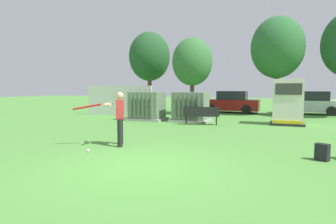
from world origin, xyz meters
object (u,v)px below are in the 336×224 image
at_px(transformer_mid_west, 191,107).
at_px(parked_car_left_of_center, 310,104).
at_px(generator_enclosure, 288,102).
at_px(sports_ball, 88,151).
at_px(backpack, 322,152).
at_px(park_bench, 201,114).
at_px(parked_car_leftmost, 231,103).
at_px(batter, 118,116).
at_px(transformer_west, 147,106).

relative_size(transformer_mid_west, parked_car_left_of_center, 0.49).
bearing_deg(generator_enclosure, sports_ball, -122.69).
bearing_deg(backpack, generator_enclosure, 94.98).
xyz_separation_m(park_bench, backpack, (4.70, -5.76, -0.32)).
height_order(transformer_mid_west, parked_car_leftmost, same).
bearing_deg(transformer_mid_west, sports_ball, -94.19).
xyz_separation_m(generator_enclosure, batter, (-5.26, -7.57, -0.16)).
relative_size(generator_enclosure, parked_car_leftmost, 0.54).
bearing_deg(batter, park_bench, 78.69).
xyz_separation_m(sports_ball, backpack, (6.23, 1.38, 0.17)).
relative_size(generator_enclosure, park_bench, 1.25).
height_order(transformer_west, sports_ball, transformer_west).
bearing_deg(transformer_west, generator_enclosure, 4.74).
bearing_deg(parked_car_left_of_center, generator_enclosure, -103.88).
xyz_separation_m(sports_ball, parked_car_left_of_center, (7.29, 15.57, 0.71)).
xyz_separation_m(transformer_mid_west, generator_enclosure, (4.98, 0.35, 0.35)).
relative_size(transformer_west, parked_car_left_of_center, 0.49).
xyz_separation_m(sports_ball, parked_car_leftmost, (1.82, 14.90, 0.71)).
distance_m(transformer_mid_west, generator_enclosure, 5.01).
distance_m(backpack, parked_car_leftmost, 14.23).
height_order(park_bench, batter, batter).
distance_m(backpack, parked_car_left_of_center, 14.24).
distance_m(park_bench, parked_car_left_of_center, 10.20).
relative_size(transformer_mid_west, parked_car_leftmost, 0.50).
relative_size(transformer_mid_west, park_bench, 1.14).
xyz_separation_m(transformer_mid_west, parked_car_leftmost, (1.21, 6.53, -0.04)).
bearing_deg(parked_car_leftmost, transformer_west, -118.93).
distance_m(generator_enclosure, backpack, 7.42).
xyz_separation_m(generator_enclosure, park_bench, (-4.06, -1.57, -0.60)).
height_order(batter, parked_car_leftmost, batter).
height_order(backpack, parked_car_leftmost, parked_car_leftmost).
relative_size(sports_ball, parked_car_left_of_center, 0.02).
relative_size(sports_ball, backpack, 0.20).
height_order(transformer_west, park_bench, transformer_west).
relative_size(backpack, parked_car_leftmost, 0.10).
bearing_deg(parked_car_leftmost, park_bench, -92.12).
height_order(generator_enclosure, park_bench, generator_enclosure).
height_order(park_bench, parked_car_left_of_center, parked_car_left_of_center).
xyz_separation_m(transformer_mid_west, backpack, (5.62, -6.99, -0.57)).
xyz_separation_m(parked_car_leftmost, parked_car_left_of_center, (5.47, 0.67, 0.00)).
bearing_deg(sports_ball, parked_car_leftmost, 83.02).
relative_size(park_bench, sports_ball, 20.48).
height_order(transformer_mid_west, sports_ball, transformer_mid_west).
distance_m(transformer_mid_west, parked_car_leftmost, 6.64).
height_order(generator_enclosure, parked_car_leftmost, generator_enclosure).
bearing_deg(park_bench, sports_ball, -102.13).
bearing_deg(parked_car_leftmost, parked_car_left_of_center, 7.04).
relative_size(sports_ball, parked_car_leftmost, 0.02).
distance_m(batter, sports_ball, 1.51).
bearing_deg(backpack, parked_car_left_of_center, 85.75).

